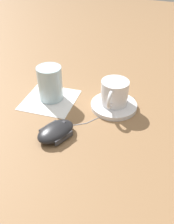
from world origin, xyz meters
TOP-DOWN VIEW (x-y plane):
  - ground_plane at (0.00, 0.00)m, footprint 3.00×3.00m
  - saucer at (0.12, 0.11)m, footprint 0.14×0.14m
  - coffee_cup at (0.11, 0.11)m, footprint 0.08×0.11m
  - computer_mouse at (0.01, -0.06)m, footprint 0.11×0.12m
  - mouse_cable at (0.11, 0.08)m, footprint 0.14×0.20m
  - napkin_under_glass at (-0.08, 0.08)m, footprint 0.17×0.17m
  - drinking_glass at (-0.08, 0.09)m, footprint 0.08×0.08m

SIDE VIEW (x-z plane):
  - ground_plane at x=0.00m, z-range 0.00..0.00m
  - napkin_under_glass at x=-0.08m, z-range 0.00..0.00m
  - mouse_cable at x=0.11m, z-range 0.00..0.00m
  - saucer at x=0.12m, z-range 0.00..0.01m
  - computer_mouse at x=0.01m, z-range 0.00..0.03m
  - coffee_cup at x=0.11m, z-range 0.01..0.09m
  - drinking_glass at x=-0.08m, z-range 0.00..0.11m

